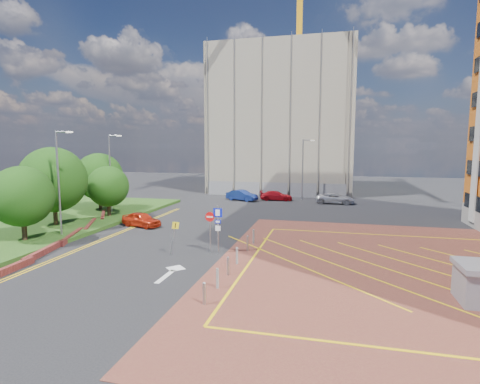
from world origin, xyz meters
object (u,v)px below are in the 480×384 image
at_px(lamp_back, 303,167).
at_px(sign_cluster, 215,224).
at_px(car_blue_back, 242,195).
at_px(tree_d, 99,176).
at_px(car_red_left, 141,219).
at_px(tree_b, 53,180).
at_px(tree_c, 108,186).
at_px(lamp_left_far, 111,170).
at_px(warning_sign, 174,234).
at_px(car_red_back, 276,196).
at_px(lamp_left_near, 59,179).
at_px(tree_a, 22,196).
at_px(car_silver_back, 335,198).

relative_size(lamp_back, sign_cluster, 2.50).
xyz_separation_m(lamp_back, car_blue_back, (-7.68, -3.01, -3.66)).
distance_m(tree_d, car_red_left, 10.26).
bearing_deg(tree_b, tree_c, 68.20).
height_order(lamp_left_far, sign_cluster, lamp_left_far).
bearing_deg(warning_sign, car_red_back, 83.70).
relative_size(lamp_left_near, sign_cluster, 2.50).
bearing_deg(tree_b, car_red_back, 52.67).
relative_size(lamp_back, car_red_left, 2.12).
distance_m(tree_a, lamp_left_near, 2.80).
xyz_separation_m(car_red_back, car_silver_back, (7.53, -1.12, 0.04)).
height_order(sign_cluster, car_blue_back, sign_cluster).
bearing_deg(tree_c, car_red_left, -28.24).
bearing_deg(warning_sign, lamp_left_near, 168.28).
height_order(lamp_left_near, car_blue_back, lamp_left_near).
bearing_deg(tree_d, car_red_left, -35.45).
distance_m(tree_c, tree_d, 4.30).
relative_size(sign_cluster, car_red_left, 0.85).
relative_size(tree_a, lamp_left_far, 0.68).
height_order(tree_b, car_blue_back, tree_b).
relative_size(car_blue_back, car_silver_back, 0.89).
xyz_separation_m(sign_cluster, car_red_back, (0.46, 25.32, -1.34)).
relative_size(lamp_left_near, lamp_back, 1.00).
height_order(tree_c, car_red_back, tree_c).
xyz_separation_m(tree_a, warning_sign, (11.83, -0.13, -2.07)).
distance_m(lamp_left_far, car_blue_back, 17.37).
xyz_separation_m(warning_sign, car_red_left, (-6.40, 7.48, -0.79)).
height_order(tree_c, car_blue_back, tree_c).
height_order(lamp_back, car_red_left, lamp_back).
relative_size(lamp_left_far, car_silver_back, 1.70).
height_order(tree_b, car_red_left, tree_b).
bearing_deg(tree_a, sign_cluster, 3.94).
bearing_deg(tree_c, lamp_left_far, 114.71).
bearing_deg(sign_cluster, car_silver_back, 71.75).
relative_size(lamp_left_near, car_red_back, 1.88).
height_order(tree_b, lamp_back, lamp_back).
xyz_separation_m(tree_d, car_red_back, (17.25, 13.31, -3.25)).
xyz_separation_m(lamp_left_near, car_silver_back, (20.70, 23.19, -4.00)).
bearing_deg(car_silver_back, tree_d, 117.91).
distance_m(tree_c, lamp_back, 25.19).
bearing_deg(lamp_left_far, lamp_back, 40.86).
distance_m(warning_sign, car_blue_back, 25.17).
height_order(lamp_back, warning_sign, lamp_back).
bearing_deg(car_red_back, tree_d, 124.44).
xyz_separation_m(tree_c, car_red_left, (4.93, -2.65, -2.55)).
distance_m(lamp_left_far, warning_sign, 17.54).
distance_m(tree_b, tree_d, 8.07).
bearing_deg(tree_c, lamp_left_near, -82.31).
distance_m(lamp_left_far, sign_cluster, 18.58).
relative_size(sign_cluster, warning_sign, 1.42).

